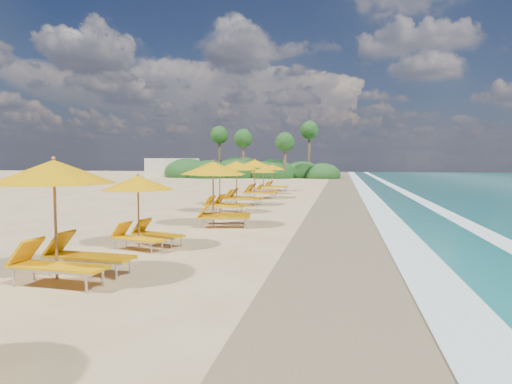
% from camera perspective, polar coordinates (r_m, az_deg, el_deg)
% --- Properties ---
extents(ground, '(160.00, 160.00, 0.00)m').
position_cam_1_polar(ground, '(19.63, 0.00, -3.50)').
color(ground, '#D3B67C').
rests_on(ground, ground).
extents(wet_sand, '(4.00, 160.00, 0.01)m').
position_cam_1_polar(wet_sand, '(19.31, 11.77, -3.69)').
color(wet_sand, '#7D694A').
rests_on(wet_sand, ground).
extents(surf_foam, '(4.00, 160.00, 0.01)m').
position_cam_1_polar(surf_foam, '(19.56, 19.73, -3.68)').
color(surf_foam, white).
rests_on(surf_foam, ground).
extents(station_2, '(3.00, 2.81, 2.64)m').
position_cam_1_polar(station_2, '(10.58, -22.80, -2.19)').
color(station_2, olive).
rests_on(station_2, ground).
extents(station_3, '(2.76, 2.71, 2.16)m').
position_cam_1_polar(station_3, '(13.79, -13.89, -1.73)').
color(station_3, olive).
rests_on(station_3, ground).
extents(station_4, '(3.06, 2.92, 2.57)m').
position_cam_1_polar(station_4, '(17.80, -4.70, 0.37)').
color(station_4, olive).
rests_on(station_4, ground).
extents(station_5, '(2.94, 2.87, 2.31)m').
position_cam_1_polar(station_5, '(22.43, -4.14, 0.76)').
color(station_5, olive).
rests_on(station_5, ground).
extents(station_6, '(2.87, 2.69, 2.56)m').
position_cam_1_polar(station_6, '(26.00, -2.01, 1.51)').
color(station_6, olive).
rests_on(station_6, ground).
extents(station_7, '(3.00, 2.81, 2.65)m').
position_cam_1_polar(station_7, '(30.61, 0.22, 1.98)').
color(station_7, olive).
rests_on(station_7, ground).
extents(station_8, '(2.37, 2.23, 2.07)m').
position_cam_1_polar(station_8, '(34.81, 1.18, 1.70)').
color(station_8, olive).
rests_on(station_8, ground).
extents(station_9, '(2.67, 2.55, 2.25)m').
position_cam_1_polar(station_9, '(38.09, 2.25, 2.04)').
color(station_9, olive).
rests_on(station_9, ground).
extents(treeline, '(25.80, 8.80, 9.74)m').
position_cam_1_polar(treeline, '(66.06, -1.25, 2.64)').
color(treeline, '#163D14').
rests_on(treeline, ground).
extents(beach_building, '(7.00, 5.00, 2.80)m').
position_cam_1_polar(beach_building, '(71.85, -10.31, 3.01)').
color(beach_building, beige).
rests_on(beach_building, ground).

